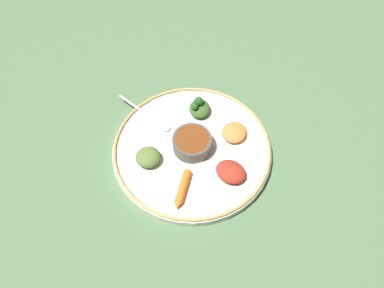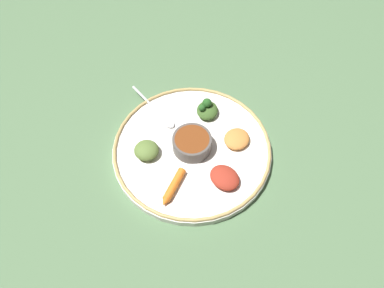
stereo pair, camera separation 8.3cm
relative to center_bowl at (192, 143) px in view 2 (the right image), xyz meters
The scene contains 10 objects.
ground_plane 0.04m from the center_bowl, ahead, with size 2.40×2.40×0.00m, color #4C6B47.
platter 0.03m from the center_bowl, ahead, with size 0.38×0.38×0.02m, color white.
platter_rim 0.02m from the center_bowl, ahead, with size 0.38×0.38×0.01m, color tan.
center_bowl is the anchor object (origin of this frame).
spoon 0.13m from the center_bowl, 41.10° to the right, with size 0.14×0.13×0.01m.
greens_pile 0.11m from the center_bowl, 100.39° to the right, with size 0.05×0.06×0.04m.
carrot_near_spoon 0.12m from the center_bowl, 78.66° to the left, with size 0.04×0.10×0.02m.
mound_collards 0.11m from the center_bowl, 18.90° to the left, with size 0.06×0.06×0.03m, color #567033.
mound_squash 0.11m from the center_bowl, 161.10° to the right, with size 0.06×0.06×0.02m, color #C67A38.
mound_beet 0.11m from the center_bowl, 138.90° to the left, with size 0.07×0.06×0.03m, color maroon.
Camera 2 is at (-0.08, 0.45, 0.73)m, focal length 33.07 mm.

